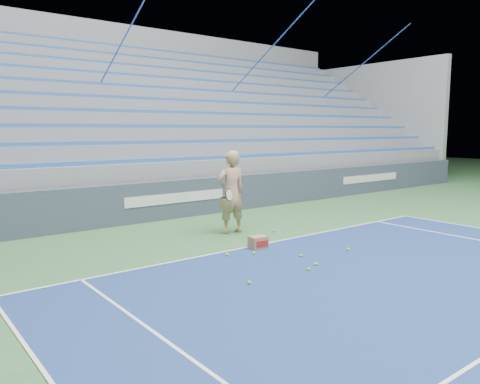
# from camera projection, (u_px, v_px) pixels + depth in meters

# --- Properties ---
(sponsor_barrier) EXTENTS (30.00, 0.32, 1.10)m
(sponsor_barrier) POSITION_uv_depth(u_px,v_px,m) (174.00, 199.00, 13.49)
(sponsor_barrier) COLOR #384455
(sponsor_barrier) RESTS_ON ground
(bleachers) EXTENTS (31.00, 9.15, 7.30)m
(bleachers) POSITION_uv_depth(u_px,v_px,m) (97.00, 134.00, 17.71)
(bleachers) COLOR gray
(bleachers) RESTS_ON ground
(tennis_player) EXTENTS (1.00, 0.90, 2.04)m
(tennis_player) POSITION_uv_depth(u_px,v_px,m) (231.00, 192.00, 11.43)
(tennis_player) COLOR tan
(tennis_player) RESTS_ON ground
(ball_box) EXTENTS (0.39, 0.32, 0.27)m
(ball_box) POSITION_uv_depth(u_px,v_px,m) (258.00, 242.00, 10.02)
(ball_box) COLOR #9A6F4A
(ball_box) RESTS_ON ground
(tennis_ball_0) EXTENTS (0.07, 0.07, 0.07)m
(tennis_ball_0) POSITION_uv_depth(u_px,v_px,m) (249.00, 283.00, 7.70)
(tennis_ball_0) COLOR #A9D82C
(tennis_ball_0) RESTS_ON ground
(tennis_ball_1) EXTENTS (0.07, 0.07, 0.07)m
(tennis_ball_1) POSITION_uv_depth(u_px,v_px,m) (227.00, 255.00, 9.43)
(tennis_ball_1) COLOR #A9D82C
(tennis_ball_1) RESTS_ON ground
(tennis_ball_2) EXTENTS (0.07, 0.07, 0.07)m
(tennis_ball_2) POSITION_uv_depth(u_px,v_px,m) (254.00, 253.00, 9.54)
(tennis_ball_2) COLOR #A9D82C
(tennis_ball_2) RESTS_ON ground
(tennis_ball_3) EXTENTS (0.07, 0.07, 0.07)m
(tennis_ball_3) POSITION_uv_depth(u_px,v_px,m) (275.00, 231.00, 11.64)
(tennis_ball_3) COLOR #A9D82C
(tennis_ball_3) RESTS_ON ground
(tennis_ball_4) EXTENTS (0.07, 0.07, 0.07)m
(tennis_ball_4) POSITION_uv_depth(u_px,v_px,m) (301.00, 256.00, 9.36)
(tennis_ball_4) COLOR #A9D82C
(tennis_ball_4) RESTS_ON ground
(tennis_ball_5) EXTENTS (0.07, 0.07, 0.07)m
(tennis_ball_5) POSITION_uv_depth(u_px,v_px,m) (316.00, 264.00, 8.75)
(tennis_ball_5) COLOR #A9D82C
(tennis_ball_5) RESTS_ON ground
(tennis_ball_6) EXTENTS (0.07, 0.07, 0.07)m
(tennis_ball_6) POSITION_uv_depth(u_px,v_px,m) (309.00, 269.00, 8.44)
(tennis_ball_6) COLOR #A9D82C
(tennis_ball_6) RESTS_ON ground
(tennis_ball_7) EXTENTS (0.07, 0.07, 0.07)m
(tennis_ball_7) POSITION_uv_depth(u_px,v_px,m) (348.00, 249.00, 9.85)
(tennis_ball_7) COLOR #A9D82C
(tennis_ball_7) RESTS_ON ground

